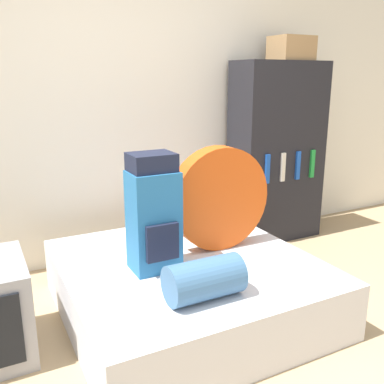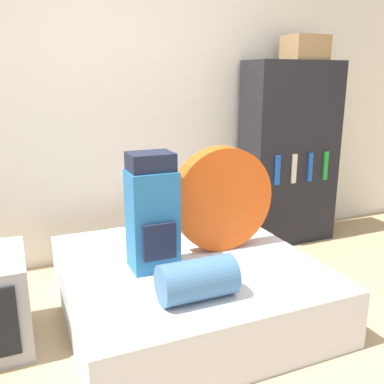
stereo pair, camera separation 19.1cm
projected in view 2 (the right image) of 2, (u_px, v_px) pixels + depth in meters
The scene contains 8 objects.
ground_plane at pixel (241, 384), 2.15m from camera, with size 16.00×16.00×0.00m, color tan.
wall_back at pixel (132, 101), 3.48m from camera, with size 8.00×0.05×2.60m.
bed at pixel (188, 286), 2.78m from camera, with size 1.53×1.55×0.36m.
backpack at pixel (152, 214), 2.55m from camera, with size 0.28×0.26×0.71m.
tent_bag at pixel (222, 199), 2.85m from camera, with size 0.70×0.13×0.70m.
sleeping_roll at pixel (197, 280), 2.24m from camera, with size 0.41×0.22×0.22m.
bookshelf at pixel (289, 154), 3.88m from camera, with size 0.85×0.41×1.63m.
cardboard_box at pixel (305, 48), 3.66m from camera, with size 0.34×0.28×0.21m.
Camera 2 is at (-0.94, -1.58, 1.49)m, focal length 40.00 mm.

